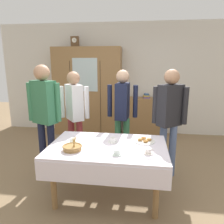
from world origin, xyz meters
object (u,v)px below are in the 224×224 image
at_px(spoon_center, 149,159).
at_px(spoon_mid_right, 127,145).
at_px(tea_cup_far_right, 73,141).
at_px(person_beside_shelf, 44,110).
at_px(book_stack, 146,96).
at_px(tea_cup_far_left, 117,152).
at_px(tea_cup_mid_left, 148,151).
at_px(dining_table, 107,154).
at_px(spoon_near_right, 85,136).
at_px(person_behind_table_left, 170,113).
at_px(pastry_plate, 145,141).
at_px(bookshelf_low, 146,117).
at_px(wall_cabinet, 88,92).
at_px(person_by_cabinet, 122,108).
at_px(mantel_clock, 75,42).
at_px(tea_cup_near_left, 113,140).
at_px(bread_basket, 72,147).
at_px(person_behind_table_right, 75,109).

relative_size(spoon_center, spoon_mid_right, 1.00).
xyz_separation_m(tea_cup_far_right, person_beside_shelf, (-0.57, 0.43, 0.31)).
xyz_separation_m(book_stack, tea_cup_far_left, (-0.38, -2.87, -0.22)).
distance_m(book_stack, tea_cup_mid_left, 2.79).
bearing_deg(dining_table, spoon_near_right, 137.57).
xyz_separation_m(spoon_center, person_behind_table_left, (0.33, 1.02, 0.29)).
height_order(dining_table, tea_cup_far_right, tea_cup_far_right).
distance_m(tea_cup_mid_left, tea_cup_far_left, 0.37).
height_order(tea_cup_far_right, spoon_center, tea_cup_far_right).
bearing_deg(spoon_center, pastry_plate, 94.39).
distance_m(tea_cup_mid_left, pastry_plate, 0.38).
xyz_separation_m(tea_cup_far_left, pastry_plate, (0.32, 0.47, -0.01)).
xyz_separation_m(bookshelf_low, tea_cup_mid_left, (-0.01, -2.78, 0.29)).
bearing_deg(bookshelf_low, wall_cabinet, -177.97).
bearing_deg(person_by_cabinet, mantel_clock, 130.09).
height_order(mantel_clock, book_stack, mantel_clock).
relative_size(tea_cup_near_left, person_beside_shelf, 0.07).
bearing_deg(wall_cabinet, tea_cup_far_right, -80.42).
xyz_separation_m(book_stack, person_beside_shelf, (-1.57, -2.15, 0.09)).
bearing_deg(spoon_mid_right, mantel_clock, 119.56).
xyz_separation_m(tea_cup_mid_left, bread_basket, (-0.91, -0.03, 0.01)).
bearing_deg(bookshelf_low, spoon_center, -90.23).
bearing_deg(wall_cabinet, bookshelf_low, 2.03).
bearing_deg(spoon_near_right, pastry_plate, -7.66).
bearing_deg(wall_cabinet, pastry_plate, -59.73).
relative_size(bread_basket, person_beside_shelf, 0.14).
xyz_separation_m(tea_cup_far_left, spoon_center, (0.36, -0.08, -0.02)).
bearing_deg(tea_cup_far_left, spoon_mid_right, 73.83).
height_order(person_behind_table_left, person_beside_shelf, person_beside_shelf).
xyz_separation_m(dining_table, spoon_near_right, (-0.39, 0.35, 0.11)).
xyz_separation_m(bookshelf_low, person_behind_table_right, (-1.25, -1.69, 0.52)).
bearing_deg(tea_cup_far_left, person_beside_shelf, 149.08).
height_order(tea_cup_near_left, pastry_plate, tea_cup_near_left).
distance_m(bread_basket, spoon_center, 0.93).
xyz_separation_m(tea_cup_mid_left, spoon_near_right, (-0.90, 0.50, -0.02)).
xyz_separation_m(tea_cup_far_right, person_by_cabinet, (0.56, 1.02, 0.25)).
xyz_separation_m(bread_basket, spoon_near_right, (0.02, 0.53, -0.03)).
distance_m(tea_cup_far_right, tea_cup_far_left, 0.68).
height_order(bread_basket, person_behind_table_right, person_behind_table_right).
height_order(bread_basket, spoon_center, bread_basket).
distance_m(mantel_clock, pastry_plate, 3.24).
bearing_deg(tea_cup_mid_left, person_by_cabinet, 108.97).
xyz_separation_m(mantel_clock, bread_basket, (0.78, -2.76, -1.47)).
bearing_deg(person_by_cabinet, tea_cup_mid_left, -71.03).
bearing_deg(pastry_plate, book_stack, 88.72).
xyz_separation_m(book_stack, spoon_center, (-0.01, -2.94, -0.24)).
distance_m(person_by_cabinet, person_behind_table_right, 0.82).
distance_m(tea_cup_far_right, pastry_plate, 0.96).
height_order(mantel_clock, person_by_cabinet, mantel_clock).
distance_m(spoon_mid_right, person_by_cabinet, 1.04).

